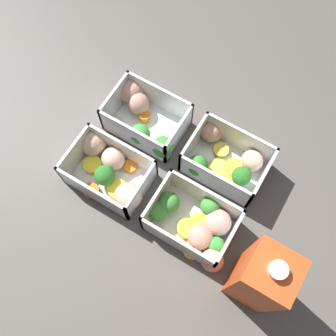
{
  "coord_description": "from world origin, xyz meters",
  "views": [
    {
      "loc": [
        -0.13,
        0.22,
        0.68
      ],
      "look_at": [
        0.0,
        0.0,
        0.02
      ],
      "focal_mm": 42.0,
      "sensor_mm": 36.0,
      "label": 1
    }
  ],
  "objects_px": {
    "container_far_right": "(109,170)",
    "juice_carton": "(260,278)",
    "container_near_right": "(143,115)",
    "container_far_left": "(196,225)",
    "container_near_left": "(225,159)"
  },
  "relations": [
    {
      "from": "container_near_right",
      "to": "container_far_left",
      "type": "relative_size",
      "value": 1.02
    },
    {
      "from": "container_near_right",
      "to": "container_far_right",
      "type": "distance_m",
      "value": 0.12
    },
    {
      "from": "container_near_left",
      "to": "juice_carton",
      "type": "relative_size",
      "value": 0.74
    },
    {
      "from": "container_near_left",
      "to": "container_near_right",
      "type": "relative_size",
      "value": 0.89
    },
    {
      "from": "container_far_left",
      "to": "container_near_right",
      "type": "bearing_deg",
      "value": -34.73
    },
    {
      "from": "container_near_right",
      "to": "juice_carton",
      "type": "bearing_deg",
      "value": 151.52
    },
    {
      "from": "juice_carton",
      "to": "container_far_right",
      "type": "bearing_deg",
      "value": -8.37
    },
    {
      "from": "container_far_left",
      "to": "container_far_right",
      "type": "xyz_separation_m",
      "value": [
        0.18,
        -0.01,
        0.0
      ]
    },
    {
      "from": "container_near_right",
      "to": "juice_carton",
      "type": "relative_size",
      "value": 0.84
    },
    {
      "from": "container_near_right",
      "to": "container_far_right",
      "type": "relative_size",
      "value": 0.97
    },
    {
      "from": "container_near_left",
      "to": "container_far_left",
      "type": "distance_m",
      "value": 0.13
    },
    {
      "from": "container_near_right",
      "to": "container_far_left",
      "type": "xyz_separation_m",
      "value": [
        -0.19,
        0.13,
        -0.0
      ]
    },
    {
      "from": "container_far_left",
      "to": "container_far_right",
      "type": "bearing_deg",
      "value": -2.35
    },
    {
      "from": "container_far_right",
      "to": "juice_carton",
      "type": "relative_size",
      "value": 0.86
    },
    {
      "from": "container_far_right",
      "to": "juice_carton",
      "type": "height_order",
      "value": "juice_carton"
    }
  ]
}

